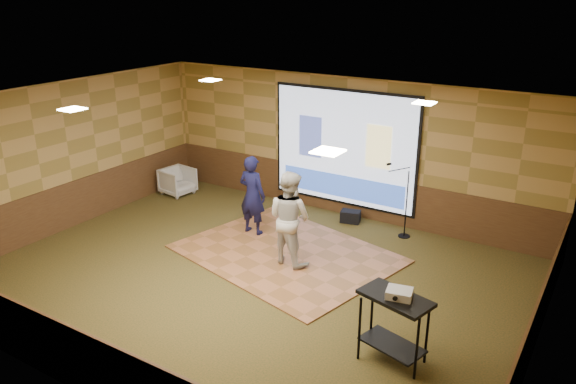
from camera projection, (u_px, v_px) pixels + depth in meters
The scene contains 19 objects.
ground at pixel (252, 278), 9.67m from camera, with size 9.00×9.00×0.00m, color #273216.
room_shell at pixel (249, 162), 8.95m from camera, with size 9.04×7.04×3.02m.
wainscot_back at pixel (343, 193), 12.29m from camera, with size 9.00×0.04×0.95m, color #472B17.
wainscot_front at pixel (84, 363), 6.73m from camera, with size 9.00×0.04×0.95m, color #472B17.
wainscot_left at pixel (76, 203), 11.72m from camera, with size 0.04×7.00×0.95m, color #472B17.
wainscot_right at pixel (532, 334), 7.30m from camera, with size 0.04×7.00×0.95m, color #472B17.
projector_screen at pixel (344, 149), 11.91m from camera, with size 3.32×0.06×2.52m.
downlight_nw at pixel (210, 80), 11.17m from camera, with size 0.32×0.32×0.02m, color #FFEBBF.
downlight_ne at pixel (424, 103), 9.00m from camera, with size 0.32×0.32×0.02m, color #FFEBBF.
downlight_sw at pixel (72, 109), 8.54m from camera, with size 0.32×0.32×0.02m, color #FFEBBF.
downlight_se at pixel (328, 151), 6.36m from camera, with size 0.32×0.32×0.02m, color #FFEBBF.
dance_floor at pixel (286, 253), 10.53m from camera, with size 3.78×2.88×0.03m, color #A7663D.
player_left at pixel (252, 195), 11.13m from camera, with size 0.59×0.39×1.61m, color #13133B.
player_right at pixel (289, 218), 9.90m from camera, with size 0.84×0.65×1.72m, color beige.
av_table at pixel (394, 316), 7.31m from camera, with size 0.94×0.49×0.99m.
projector at pixel (399, 293), 7.17m from camera, with size 0.32×0.27×0.11m, color silver.
mic_stand at pixel (403, 213), 11.13m from camera, with size 0.59×0.24×1.49m.
banquet_chair at pixel (178, 181), 13.48m from camera, with size 0.69×0.71×0.64m, color gray.
duffel_bag at pixel (350, 216), 11.92m from camera, with size 0.41×0.27×0.25m, color black.
Camera 1 is at (5.04, -6.95, 4.74)m, focal length 35.00 mm.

